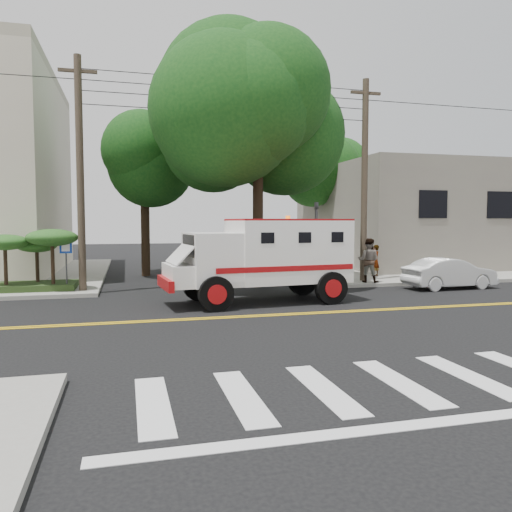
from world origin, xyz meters
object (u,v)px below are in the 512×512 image
object	(u,v)px
armored_truck	(266,255)
parked_sedan	(450,273)
pedestrian_b	(368,260)
pedestrian_a	(375,260)

from	to	relation	value
armored_truck	parked_sedan	xyz separation A→B (m)	(8.34, 1.44, -1.00)
parked_sedan	armored_truck	bearing A→B (deg)	97.03
parked_sedan	pedestrian_b	size ratio (longest dim) A/B	2.02
armored_truck	parked_sedan	size ratio (longest dim) A/B	1.69
armored_truck	pedestrian_b	xyz separation A→B (m)	(5.50, 3.14, -0.53)
armored_truck	pedestrian_b	size ratio (longest dim) A/B	3.41
armored_truck	pedestrian_a	bearing A→B (deg)	31.83
armored_truck	pedestrian_a	world-z (taller)	armored_truck
armored_truck	pedestrian_a	distance (m)	8.84
parked_sedan	pedestrian_a	size ratio (longest dim) A/B	2.56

